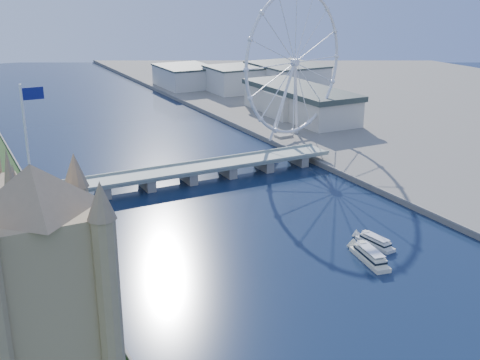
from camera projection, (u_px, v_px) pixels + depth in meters
victoria_tower at (52, 354)px, 134.17m from camera, size 28.16×28.16×112.00m
parliament_range at (22, 276)px, 245.35m from camera, size 24.00×200.00×70.00m
westminster_bridge at (188, 173)px, 414.44m from camera, size 220.00×22.00×9.50m
london_eye at (295, 63)px, 493.79m from camera, size 113.60×39.12×124.30m
county_hall at (299, 119)px, 602.45m from camera, size 54.00×144.00×35.00m
city_skyline at (127, 92)px, 646.78m from camera, size 505.00×280.00×32.00m
tour_boat_near at (369, 261)px, 299.72m from camera, size 13.60×32.72×7.04m
tour_boat_far at (375, 245)px, 317.29m from camera, size 9.36×27.04×5.82m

